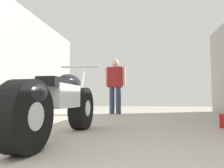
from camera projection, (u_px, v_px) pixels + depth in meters
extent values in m
plane|color=#A8A399|center=(130.00, 123.00, 4.14)|extent=(17.96, 17.96, 0.00)
cube|color=#A3A099|center=(3.00, 56.00, 4.69)|extent=(0.08, 8.23, 2.92)
cylinder|color=black|center=(82.00, 108.00, 3.34)|extent=(0.23, 0.68, 0.67)
cylinder|color=silver|center=(82.00, 108.00, 3.34)|extent=(0.23, 0.26, 0.26)
cylinder|color=black|center=(26.00, 116.00, 1.85)|extent=(0.23, 0.68, 0.67)
cylinder|color=silver|center=(26.00, 116.00, 1.85)|extent=(0.23, 0.26, 0.26)
cube|color=silver|center=(62.00, 96.00, 2.61)|extent=(0.27, 0.68, 0.30)
ellipsoid|color=black|center=(69.00, 83.00, 2.85)|extent=(0.29, 0.56, 0.23)
cube|color=black|center=(55.00, 83.00, 2.43)|extent=(0.25, 0.51, 0.11)
ellipsoid|color=black|center=(30.00, 93.00, 1.91)|extent=(0.29, 0.47, 0.25)
cylinder|color=silver|center=(81.00, 89.00, 3.33)|extent=(0.06, 0.27, 0.61)
cylinder|color=silver|center=(80.00, 67.00, 3.31)|extent=(0.65, 0.06, 0.04)
cylinder|color=silver|center=(37.00, 122.00, 2.30)|extent=(0.11, 0.58, 0.09)
cylinder|color=#2D3851|center=(112.00, 101.00, 6.65)|extent=(0.18, 0.18, 0.86)
cylinder|color=#2D3851|center=(118.00, 101.00, 6.59)|extent=(0.18, 0.18, 0.86)
cube|color=maroon|center=(115.00, 77.00, 6.67)|extent=(0.50, 0.31, 0.66)
cylinder|color=beige|center=(106.00, 77.00, 6.76)|extent=(0.13, 0.13, 0.60)
cylinder|color=beige|center=(124.00, 76.00, 6.59)|extent=(0.13, 0.13, 0.60)
sphere|color=beige|center=(115.00, 63.00, 6.70)|extent=(0.24, 0.24, 0.24)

